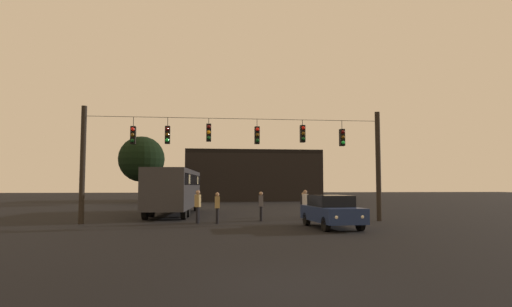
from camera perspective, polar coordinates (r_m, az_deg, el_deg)
name	(u,v)px	position (r m, az deg, el deg)	size (l,w,h in m)	color
ground_plane	(227,211)	(33.03, -3.88, -7.70)	(168.00, 168.00, 0.00)	black
overhead_signal_span	(237,153)	(23.17, -2.62, 0.06)	(16.31, 0.44, 6.15)	black
city_bus	(175,187)	(29.62, -10.79, -4.42)	(3.21, 11.14, 3.00)	#2D2D33
car_near_right	(331,211)	(20.47, 10.03, -7.54)	(2.05, 4.42, 1.52)	navy
pedestrian_crossing_left	(217,206)	(22.49, -5.19, -6.99)	(0.25, 0.37, 1.62)	black
pedestrian_crossing_center	(198,204)	(22.72, -7.78, -6.76)	(0.34, 0.42, 1.73)	black
pedestrian_crossing_right	(261,205)	(23.93, 0.67, -6.82)	(0.27, 0.38, 1.63)	black
pedestrian_near_bus	(303,203)	(27.17, 6.32, -6.60)	(0.30, 0.40, 1.55)	black
pedestrian_trailing	(305,203)	(25.23, 6.60, -6.55)	(0.30, 0.40, 1.71)	black
corner_building	(251,176)	(57.62, -0.70, -3.03)	(17.11, 10.55, 6.43)	black
tree_left_silhouette	(142,159)	(47.17, -15.02, -0.74)	(4.87, 4.87, 7.21)	black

